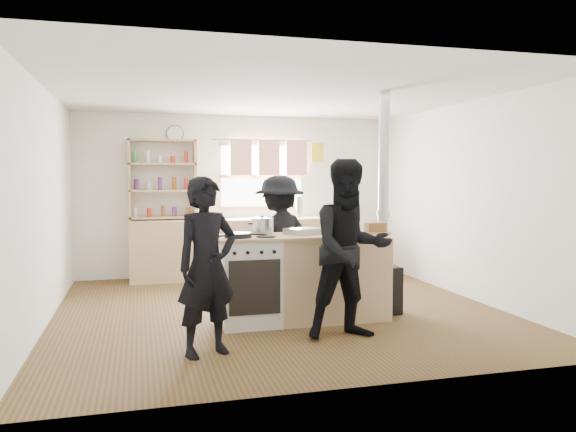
% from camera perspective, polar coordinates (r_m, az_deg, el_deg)
% --- Properties ---
extents(ground, '(5.00, 5.00, 0.01)m').
position_cam_1_polar(ground, '(6.64, -1.02, -9.51)').
color(ground, brown).
rests_on(ground, ground).
extents(back_counter, '(3.40, 0.55, 0.90)m').
position_cam_1_polar(back_counter, '(8.69, -4.54, -3.24)').
color(back_counter, tan).
rests_on(back_counter, ground).
extents(shelving_unit, '(1.00, 0.28, 1.20)m').
position_cam_1_polar(shelving_unit, '(8.61, -12.62, 3.70)').
color(shelving_unit, tan).
rests_on(shelving_unit, back_counter).
extents(thermos, '(0.10, 0.10, 0.31)m').
position_cam_1_polar(thermos, '(8.84, 1.09, 0.82)').
color(thermos, silver).
rests_on(thermos, back_counter).
extents(cooking_island, '(1.97, 0.64, 0.93)m').
position_cam_1_polar(cooking_island, '(6.06, 1.57, -6.27)').
color(cooking_island, silver).
rests_on(cooking_island, ground).
extents(skillet_greens, '(0.30, 0.30, 0.05)m').
position_cam_1_polar(skillet_greens, '(5.72, -5.07, -1.92)').
color(skillet_greens, black).
rests_on(skillet_greens, cooking_island).
extents(roast_tray, '(0.42, 0.37, 0.06)m').
position_cam_1_polar(roast_tray, '(6.04, 1.50, -1.52)').
color(roast_tray, silver).
rests_on(roast_tray, cooking_island).
extents(stockpot_stove, '(0.25, 0.25, 0.20)m').
position_cam_1_polar(stockpot_stove, '(6.06, -2.62, -1.00)').
color(stockpot_stove, '#B9B9BB').
rests_on(stockpot_stove, cooking_island).
extents(stockpot_counter, '(0.27, 0.27, 0.21)m').
position_cam_1_polar(stockpot_counter, '(6.14, 4.77, -0.91)').
color(stockpot_counter, '#B6B6B8').
rests_on(stockpot_counter, cooking_island).
extents(bread_board, '(0.29, 0.22, 0.12)m').
position_cam_1_polar(bread_board, '(6.16, 8.89, -1.32)').
color(bread_board, tan).
rests_on(bread_board, cooking_island).
extents(flue_heater, '(0.35, 0.35, 2.50)m').
position_cam_1_polar(flue_heater, '(6.47, 9.60, -4.07)').
color(flue_heater, black).
rests_on(flue_heater, ground).
extents(person_near_left, '(0.66, 0.56, 1.55)m').
position_cam_1_polar(person_near_left, '(4.91, -8.23, -5.09)').
color(person_near_left, black).
rests_on(person_near_left, ground).
extents(person_near_right, '(0.85, 0.67, 1.72)m').
position_cam_1_polar(person_near_right, '(5.39, 6.34, -3.37)').
color(person_near_right, black).
rests_on(person_near_right, ground).
extents(person_far, '(1.16, 0.95, 1.56)m').
position_cam_1_polar(person_far, '(6.78, -0.87, -2.48)').
color(person_far, black).
rests_on(person_far, ground).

